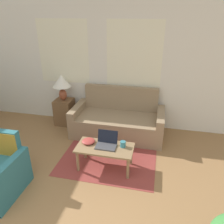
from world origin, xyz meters
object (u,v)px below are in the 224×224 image
Objects in this scene: couch at (118,121)px; snack_bowl at (88,141)px; coffee_table at (105,150)px; cup_navy at (123,144)px; table_lamp at (62,83)px; laptop at (107,143)px.

snack_bowl is (-0.28, -1.10, 0.15)m from couch.
cup_navy is at bearing 13.93° from coffee_table.
cup_navy is at bearing -38.91° from table_lamp.
cup_navy is (0.29, -1.09, 0.17)m from couch.
couch is 8.56× the size of snack_bowl.
coffee_table is 2.79× the size of laptop.
snack_bowl is (-0.29, 0.07, 0.08)m from coffee_table.
laptop reaches higher than snack_bowl.
laptop is at bearing -88.44° from couch.
couch is at bearing 90.70° from coffee_table.
snack_bowl is (-0.56, -0.00, -0.02)m from cup_navy.
couch is 1.14m from cup_navy.
table_lamp reaches higher than coffee_table.
couch is at bearing 91.56° from laptop.
snack_bowl is at bearing 176.95° from laptop.
snack_bowl is at bearing -104.09° from couch.
couch is 1.43m from table_lamp.
couch is 3.24× the size of table_lamp.
coffee_table is at bearing -108.32° from laptop.
laptop reaches higher than cup_navy.
table_lamp is at bearing 135.43° from laptop.
laptop is at bearing -175.75° from cup_navy.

